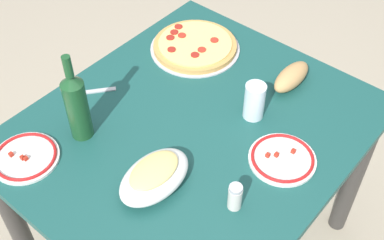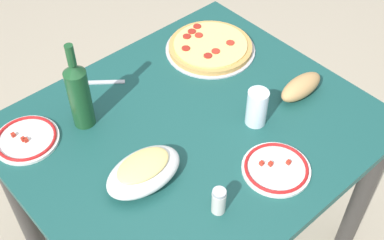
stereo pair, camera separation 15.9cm
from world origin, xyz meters
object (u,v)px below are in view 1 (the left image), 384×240
at_px(side_plate_near, 282,158).
at_px(bread_loaf, 291,77).
at_px(wine_bottle, 77,105).
at_px(dining_table, 192,152).
at_px(baked_pasta_dish, 154,175).
at_px(water_glass, 254,101).
at_px(side_plate_far, 25,157).
at_px(pepperoni_pizza, 195,46).
at_px(spice_shaker, 235,197).

xyz_separation_m(side_plate_near, bread_loaf, (0.31, 0.17, 0.03)).
height_order(wine_bottle, side_plate_near, wine_bottle).
bearing_deg(bread_loaf, side_plate_near, -151.47).
xyz_separation_m(dining_table, baked_pasta_dish, (-0.24, -0.07, 0.17)).
bearing_deg(baked_pasta_dish, water_glass, -7.39).
relative_size(side_plate_near, side_plate_far, 1.01).
relative_size(pepperoni_pizza, side_plate_near, 1.64).
bearing_deg(dining_table, wine_bottle, 135.02).
xyz_separation_m(side_plate_near, side_plate_far, (-0.49, 0.60, 0.00)).
relative_size(pepperoni_pizza, wine_bottle, 1.09).
bearing_deg(bread_loaf, wine_bottle, 148.77).
height_order(baked_pasta_dish, side_plate_near, baked_pasta_dish).
height_order(dining_table, side_plate_far, side_plate_far).
xyz_separation_m(pepperoni_pizza, side_plate_near, (-0.25, -0.55, -0.01)).
xyz_separation_m(baked_pasta_dish, spice_shaker, (0.09, -0.22, 0.00)).
xyz_separation_m(baked_pasta_dish, bread_loaf, (0.62, -0.06, -0.01)).
bearing_deg(water_glass, baked_pasta_dish, 172.61).
xyz_separation_m(wine_bottle, spice_shaker, (0.09, -0.53, -0.08)).
height_order(baked_pasta_dish, side_plate_far, baked_pasta_dish).
relative_size(side_plate_near, spice_shaker, 2.36).
height_order(pepperoni_pizza, bread_loaf, bread_loaf).
relative_size(dining_table, side_plate_far, 5.47).
height_order(dining_table, pepperoni_pizza, pepperoni_pizza).
xyz_separation_m(dining_table, water_glass, (0.17, -0.12, 0.19)).
distance_m(pepperoni_pizza, baked_pasta_dish, 0.64).
bearing_deg(side_plate_far, spice_shaker, -65.12).
relative_size(dining_table, pepperoni_pizza, 3.31).
distance_m(wine_bottle, side_plate_near, 0.64).
distance_m(side_plate_near, bread_loaf, 0.35).
bearing_deg(pepperoni_pizza, baked_pasta_dish, -150.47).
relative_size(dining_table, wine_bottle, 3.59).
height_order(wine_bottle, water_glass, wine_bottle).
bearing_deg(water_glass, wine_bottle, 138.54).
bearing_deg(wine_bottle, pepperoni_pizza, 0.43).
relative_size(water_glass, side_plate_far, 0.63).
bearing_deg(side_plate_far, bread_loaf, -28.09).
relative_size(side_plate_far, spice_shaker, 2.34).
height_order(baked_pasta_dish, wine_bottle, wine_bottle).
bearing_deg(side_plate_far, dining_table, -34.83).
bearing_deg(spice_shaker, bread_loaf, 16.21).
xyz_separation_m(pepperoni_pizza, side_plate_far, (-0.74, 0.05, -0.01)).
xyz_separation_m(side_plate_far, spice_shaker, (0.27, -0.58, 0.03)).
bearing_deg(bread_loaf, side_plate_far, 151.91).
height_order(wine_bottle, spice_shaker, wine_bottle).
xyz_separation_m(dining_table, wine_bottle, (-0.25, 0.25, 0.25)).
bearing_deg(side_plate_near, wine_bottle, 119.96).
xyz_separation_m(bread_loaf, spice_shaker, (-0.53, -0.15, 0.01)).
bearing_deg(spice_shaker, water_glass, 27.16).
bearing_deg(bread_loaf, water_glass, 176.81).
relative_size(water_glass, spice_shaker, 1.47).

